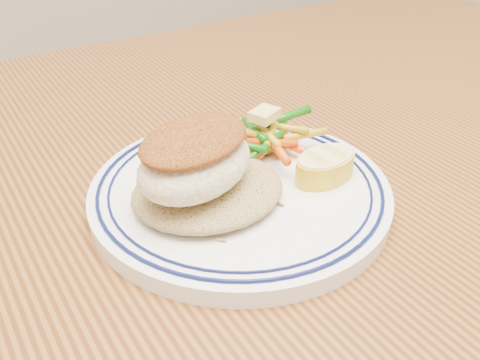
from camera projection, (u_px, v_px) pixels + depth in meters
name	position (u px, v px, depth m)	size (l,w,h in m)	color
dining_table	(203.00, 294.00, 0.49)	(1.50, 0.90, 0.75)	#542C10
plate	(240.00, 191.00, 0.44)	(0.25, 0.25, 0.02)	white
rice_pilaf	(208.00, 187.00, 0.42)	(0.12, 0.11, 0.02)	olive
fish_fillet	(195.00, 158.00, 0.40)	(0.12, 0.11, 0.05)	beige
vegetable_pile	(261.00, 139.00, 0.48)	(0.11, 0.10, 0.03)	#DD460B
butter_pat	(264.00, 115.00, 0.47)	(0.03, 0.02, 0.01)	#E9D672
lemon_wedge	(325.00, 165.00, 0.44)	(0.06, 0.06, 0.02)	yellow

